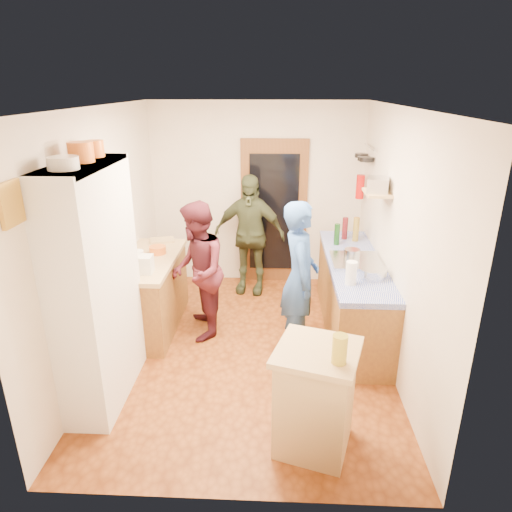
# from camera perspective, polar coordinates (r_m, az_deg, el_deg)

# --- Properties ---
(floor) EXTENTS (3.00, 4.00, 0.02)m
(floor) POSITION_cam_1_polar(r_m,az_deg,el_deg) (5.25, -0.93, -11.59)
(floor) COLOR brown
(floor) RESTS_ON ground
(ceiling) EXTENTS (3.00, 4.00, 0.02)m
(ceiling) POSITION_cam_1_polar(r_m,az_deg,el_deg) (4.45, -1.14, 18.28)
(ceiling) COLOR silver
(ceiling) RESTS_ON ground
(wall_back) EXTENTS (3.00, 0.02, 2.60)m
(wall_back) POSITION_cam_1_polar(r_m,az_deg,el_deg) (6.62, 0.10, 7.64)
(wall_back) COLOR silver
(wall_back) RESTS_ON ground
(wall_front) EXTENTS (3.00, 0.02, 2.60)m
(wall_front) POSITION_cam_1_polar(r_m,az_deg,el_deg) (2.86, -3.65, -10.89)
(wall_front) COLOR silver
(wall_front) RESTS_ON ground
(wall_left) EXTENTS (0.02, 4.00, 2.60)m
(wall_left) POSITION_cam_1_polar(r_m,az_deg,el_deg) (5.01, -18.53, 2.22)
(wall_left) COLOR silver
(wall_left) RESTS_ON ground
(wall_right) EXTENTS (0.02, 4.00, 2.60)m
(wall_right) POSITION_cam_1_polar(r_m,az_deg,el_deg) (4.83, 17.15, 1.71)
(wall_right) COLOR silver
(wall_right) RESTS_ON ground
(door_frame) EXTENTS (0.95, 0.06, 2.10)m
(door_frame) POSITION_cam_1_polar(r_m,az_deg,el_deg) (6.64, 2.25, 5.43)
(door_frame) COLOR brown
(door_frame) RESTS_ON ground
(door_glass) EXTENTS (0.70, 0.02, 1.70)m
(door_glass) POSITION_cam_1_polar(r_m,az_deg,el_deg) (6.60, 2.24, 5.35)
(door_glass) COLOR black
(door_glass) RESTS_ON door_frame
(hutch_body) EXTENTS (0.40, 1.20, 2.20)m
(hutch_body) POSITION_cam_1_polar(r_m,az_deg,el_deg) (4.31, -19.26, -3.70)
(hutch_body) COLOR white
(hutch_body) RESTS_ON ground
(hutch_top_shelf) EXTENTS (0.40, 1.14, 0.04)m
(hutch_top_shelf) POSITION_cam_1_polar(r_m,az_deg,el_deg) (4.01, -21.09, 10.50)
(hutch_top_shelf) COLOR white
(hutch_top_shelf) RESTS_ON hutch_body
(plate_stack) EXTENTS (0.23, 0.23, 0.10)m
(plate_stack) POSITION_cam_1_polar(r_m,az_deg,el_deg) (3.74, -22.98, 10.65)
(plate_stack) COLOR white
(plate_stack) RESTS_ON hutch_top_shelf
(orange_pot_a) EXTENTS (0.20, 0.20, 0.16)m
(orange_pot_a) POSITION_cam_1_polar(r_m,az_deg,el_deg) (4.04, -21.04, 12.03)
(orange_pot_a) COLOR orange
(orange_pot_a) RESTS_ON hutch_top_shelf
(orange_pot_b) EXTENTS (0.16, 0.16, 0.14)m
(orange_pot_b) POSITION_cam_1_polar(r_m,az_deg,el_deg) (4.31, -19.52, 12.54)
(orange_pot_b) COLOR orange
(orange_pot_b) RESTS_ON hutch_top_shelf
(left_counter_base) EXTENTS (0.60, 1.40, 0.85)m
(left_counter_base) POSITION_cam_1_polar(r_m,az_deg,el_deg) (5.63, -12.99, -4.79)
(left_counter_base) COLOR olive
(left_counter_base) RESTS_ON ground
(left_counter_top) EXTENTS (0.64, 1.44, 0.05)m
(left_counter_top) POSITION_cam_1_polar(r_m,az_deg,el_deg) (5.46, -13.37, -0.52)
(left_counter_top) COLOR tan
(left_counter_top) RESTS_ON left_counter_base
(toaster) EXTENTS (0.26, 0.18, 0.19)m
(toaster) POSITION_cam_1_polar(r_m,az_deg,el_deg) (5.02, -14.21, -1.01)
(toaster) COLOR white
(toaster) RESTS_ON left_counter_top
(kettle) EXTENTS (0.17, 0.17, 0.17)m
(kettle) POSITION_cam_1_polar(r_m,az_deg,el_deg) (5.23, -14.63, -0.26)
(kettle) COLOR white
(kettle) RESTS_ON left_counter_top
(orange_bowl) EXTENTS (0.20, 0.20, 0.09)m
(orange_bowl) POSITION_cam_1_polar(r_m,az_deg,el_deg) (5.56, -12.19, 0.75)
(orange_bowl) COLOR orange
(orange_bowl) RESTS_ON left_counter_top
(chopping_board) EXTENTS (0.35, 0.29, 0.02)m
(chopping_board) POSITION_cam_1_polar(r_m,az_deg,el_deg) (6.00, -11.65, 1.97)
(chopping_board) COLOR tan
(chopping_board) RESTS_ON left_counter_top
(right_counter_base) EXTENTS (0.60, 2.20, 0.84)m
(right_counter_base) POSITION_cam_1_polar(r_m,az_deg,el_deg) (5.55, 11.89, -5.14)
(right_counter_base) COLOR olive
(right_counter_base) RESTS_ON ground
(right_counter_top) EXTENTS (0.62, 2.22, 0.06)m
(right_counter_top) POSITION_cam_1_polar(r_m,az_deg,el_deg) (5.37, 12.24, -0.81)
(right_counter_top) COLOR #061BA1
(right_counter_top) RESTS_ON right_counter_base
(hob) EXTENTS (0.55, 0.58, 0.04)m
(hob) POSITION_cam_1_polar(r_m,az_deg,el_deg) (5.28, 12.40, -0.61)
(hob) COLOR silver
(hob) RESTS_ON right_counter_top
(pot_on_hob) EXTENTS (0.18, 0.18, 0.12)m
(pot_on_hob) POSITION_cam_1_polar(r_m,az_deg,el_deg) (5.26, 11.91, 0.24)
(pot_on_hob) COLOR silver
(pot_on_hob) RESTS_ON hob
(bottle_a) EXTENTS (0.08, 0.08, 0.27)m
(bottle_a) POSITION_cam_1_polar(r_m,az_deg,el_deg) (5.80, 10.08, 2.69)
(bottle_a) COLOR #143F14
(bottle_a) RESTS_ON right_counter_top
(bottle_b) EXTENTS (0.09, 0.09, 0.29)m
(bottle_b) POSITION_cam_1_polar(r_m,az_deg,el_deg) (6.04, 11.05, 3.42)
(bottle_b) COLOR #591419
(bottle_b) RESTS_ON right_counter_top
(bottle_c) EXTENTS (0.08, 0.08, 0.31)m
(bottle_c) POSITION_cam_1_polar(r_m,az_deg,el_deg) (5.98, 12.39, 3.28)
(bottle_c) COLOR olive
(bottle_c) RESTS_ON right_counter_top
(paper_towel) EXTENTS (0.14, 0.14, 0.24)m
(paper_towel) POSITION_cam_1_polar(r_m,az_deg,el_deg) (4.68, 11.81, -2.08)
(paper_towel) COLOR white
(paper_towel) RESTS_ON right_counter_top
(mixing_bowl) EXTENTS (0.34, 0.34, 0.11)m
(mixing_bowl) POSITION_cam_1_polar(r_m,az_deg,el_deg) (4.90, 14.36, -2.07)
(mixing_bowl) COLOR silver
(mixing_bowl) RESTS_ON right_counter_top
(island_base) EXTENTS (0.69, 0.69, 0.86)m
(island_base) POSITION_cam_1_polar(r_m,az_deg,el_deg) (3.84, 7.37, -17.55)
(island_base) COLOR tan
(island_base) RESTS_ON ground
(island_top) EXTENTS (0.77, 0.77, 0.05)m
(island_top) POSITION_cam_1_polar(r_m,az_deg,el_deg) (3.58, 7.70, -11.82)
(island_top) COLOR tan
(island_top) RESTS_ON island_base
(cutting_board) EXTENTS (0.42, 0.37, 0.02)m
(cutting_board) POSITION_cam_1_polar(r_m,az_deg,el_deg) (3.62, 7.10, -11.16)
(cutting_board) COLOR white
(cutting_board) RESTS_ON island_top
(oil_jar) EXTENTS (0.14, 0.14, 0.22)m
(oil_jar) POSITION_cam_1_polar(r_m,az_deg,el_deg) (3.38, 10.40, -11.38)
(oil_jar) COLOR #AD9E2D
(oil_jar) RESTS_ON island_top
(pan_rail) EXTENTS (0.02, 0.65, 0.02)m
(pan_rail) POSITION_cam_1_polar(r_m,az_deg,el_deg) (6.12, 14.05, 13.09)
(pan_rail) COLOR silver
(pan_rail) RESTS_ON wall_right
(pan_hang_a) EXTENTS (0.18, 0.18, 0.05)m
(pan_hang_a) POSITION_cam_1_polar(r_m,az_deg,el_deg) (5.95, 13.68, 11.66)
(pan_hang_a) COLOR black
(pan_hang_a) RESTS_ON pan_rail
(pan_hang_b) EXTENTS (0.16, 0.16, 0.05)m
(pan_hang_b) POSITION_cam_1_polar(r_m,az_deg,el_deg) (6.15, 13.33, 11.78)
(pan_hang_b) COLOR black
(pan_hang_b) RESTS_ON pan_rail
(pan_hang_c) EXTENTS (0.17, 0.17, 0.05)m
(pan_hang_c) POSITION_cam_1_polar(r_m,az_deg,el_deg) (6.34, 13.02, 12.15)
(pan_hang_c) COLOR black
(pan_hang_c) RESTS_ON pan_rail
(wall_shelf) EXTENTS (0.26, 0.42, 0.03)m
(wall_shelf) POSITION_cam_1_polar(r_m,az_deg,el_deg) (5.12, 14.92, 7.63)
(wall_shelf) COLOR tan
(wall_shelf) RESTS_ON wall_right
(radio) EXTENTS (0.29, 0.34, 0.15)m
(radio) POSITION_cam_1_polar(r_m,az_deg,el_deg) (5.10, 15.01, 8.61)
(radio) COLOR silver
(radio) RESTS_ON wall_shelf
(ext_bracket) EXTENTS (0.06, 0.10, 0.04)m
(ext_bracket) POSITION_cam_1_polar(r_m,az_deg,el_deg) (6.39, 13.39, 7.97)
(ext_bracket) COLOR black
(ext_bracket) RESTS_ON wall_right
(fire_extinguisher) EXTENTS (0.11, 0.11, 0.32)m
(fire_extinguisher) POSITION_cam_1_polar(r_m,az_deg,el_deg) (6.37, 12.89, 8.43)
(fire_extinguisher) COLOR red
(fire_extinguisher) RESTS_ON wall_right
(picture_frame) EXTENTS (0.03, 0.25, 0.30)m
(picture_frame) POSITION_cam_1_polar(r_m,az_deg,el_deg) (3.47, -28.32, 5.76)
(picture_frame) COLOR gold
(picture_frame) RESTS_ON wall_left
(person_hob) EXTENTS (0.44, 0.64, 1.69)m
(person_hob) POSITION_cam_1_polar(r_m,az_deg,el_deg) (4.91, 5.89, -2.84)
(person_hob) COLOR #2D529C
(person_hob) RESTS_ON ground
(person_left) EXTENTS (0.73, 0.87, 1.61)m
(person_left) POSITION_cam_1_polar(r_m,az_deg,el_deg) (5.26, -7.02, -1.75)
(person_left) COLOR #491822
(person_left) RESTS_ON ground
(person_back) EXTENTS (1.04, 0.56, 1.69)m
(person_back) POSITION_cam_1_polar(r_m,az_deg,el_deg) (6.31, -0.75, 2.67)
(person_back) COLOR #363D25
(person_back) RESTS_ON ground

